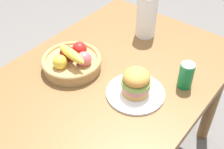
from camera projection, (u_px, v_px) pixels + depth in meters
The scene contains 6 objects.
dining_table at pixel (102, 96), 1.43m from camera, with size 1.40×0.90×0.75m.
plate at pixel (135, 93), 1.29m from camera, with size 0.26×0.26×0.01m, color white.
sandwich at pixel (136, 82), 1.25m from camera, with size 0.13×0.13×0.12m.
soda_can at pixel (186, 75), 1.30m from camera, with size 0.07×0.07×0.13m.
fruit_basket at pixel (72, 61), 1.40m from camera, with size 0.29×0.29×0.14m.
paper_towel_roll at pixel (147, 16), 1.57m from camera, with size 0.11×0.11×0.24m, color white.
Camera 1 is at (-0.76, -0.66, 1.67)m, focal length 46.95 mm.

